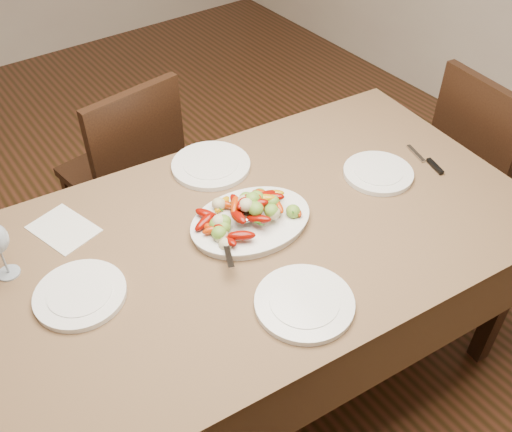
{
  "coord_description": "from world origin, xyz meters",
  "views": [
    {
      "loc": [
        -0.55,
        -1.3,
        2.01
      ],
      "look_at": [
        0.24,
        -0.23,
        0.82
      ],
      "focal_mm": 40.0,
      "sensor_mm": 36.0,
      "label": 1
    }
  ],
  "objects": [
    {
      "name": "table_knife",
      "position": [
        0.96,
        -0.3,
        0.76
      ],
      "size": [
        0.07,
        0.2,
        0.01
      ],
      "primitive_type": null,
      "rotation": [
        0.0,
        0.0,
        -0.28
      ],
      "color": "#9EA0A8",
      "rests_on": "dining_table"
    },
    {
      "name": "dining_table",
      "position": [
        0.24,
        -0.23,
        0.38
      ],
      "size": [
        1.93,
        1.22,
        0.76
      ],
      "primitive_type": "cube",
      "rotation": [
        0.0,
        0.0,
        -0.1
      ],
      "color": "brown",
      "rests_on": "ground"
    },
    {
      "name": "roasted_vegetables",
      "position": [
        0.24,
        -0.2,
        0.83
      ],
      "size": [
        0.34,
        0.25,
        0.09
      ],
      "primitive_type": null,
      "rotation": [
        0.0,
        0.0,
        -0.1
      ],
      "color": "#700902",
      "rests_on": "serving_platter"
    },
    {
      "name": "menu_card",
      "position": [
        -0.26,
        0.14,
        0.76
      ],
      "size": [
        0.2,
        0.24,
        0.0
      ],
      "primitive_type": "cube",
      "rotation": [
        0.0,
        0.0,
        0.27
      ],
      "color": "silver",
      "rests_on": "dining_table"
    },
    {
      "name": "chair_far",
      "position": [
        0.15,
        0.67,
        0.47
      ],
      "size": [
        0.47,
        0.47,
        0.95
      ],
      "primitive_type": null,
      "rotation": [
        0.0,
        0.0,
        3.28
      ],
      "color": "black",
      "rests_on": "ground"
    },
    {
      "name": "plate_near",
      "position": [
        0.17,
        -0.55,
        0.77
      ],
      "size": [
        0.28,
        0.28,
        0.02
      ],
      "primitive_type": "cylinder",
      "color": "white",
      "rests_on": "dining_table"
    },
    {
      "name": "serving_spoon",
      "position": [
        0.17,
        -0.23,
        0.81
      ],
      "size": [
        0.28,
        0.17,
        0.03
      ],
      "primitive_type": null,
      "rotation": [
        0.0,
        0.0,
        -0.44
      ],
      "color": "#9EA0A8",
      "rests_on": "serving_platter"
    },
    {
      "name": "serving_platter",
      "position": [
        0.24,
        -0.2,
        0.77
      ],
      "size": [
        0.42,
        0.33,
        0.02
      ],
      "primitive_type": "ellipsoid",
      "rotation": [
        0.0,
        0.0,
        -0.1
      ],
      "color": "white",
      "rests_on": "dining_table"
    },
    {
      "name": "plate_far",
      "position": [
        0.3,
        0.14,
        0.77
      ],
      "size": [
        0.29,
        0.29,
        0.02
      ],
      "primitive_type": "cylinder",
      "color": "white",
      "rests_on": "dining_table"
    },
    {
      "name": "floor",
      "position": [
        0.0,
        0.0,
        0.0
      ],
      "size": [
        6.0,
        6.0,
        0.0
      ],
      "primitive_type": "plane",
      "color": "#3E2313",
      "rests_on": "ground"
    },
    {
      "name": "plate_right",
      "position": [
        0.76,
        -0.25,
        0.77
      ],
      "size": [
        0.25,
        0.25,
        0.02
      ],
      "primitive_type": "cylinder",
      "color": "white",
      "rests_on": "dining_table"
    },
    {
      "name": "chair_right",
      "position": [
        1.5,
        -0.28,
        0.47
      ],
      "size": [
        0.47,
        0.47,
        0.95
      ],
      "primitive_type": null,
      "rotation": [
        0.0,
        0.0,
        1.45
      ],
      "color": "black",
      "rests_on": "ground"
    },
    {
      "name": "plate_left",
      "position": [
        -0.33,
        -0.16,
        0.77
      ],
      "size": [
        0.26,
        0.26,
        0.02
      ],
      "primitive_type": "cylinder",
      "color": "white",
      "rests_on": "dining_table"
    }
  ]
}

